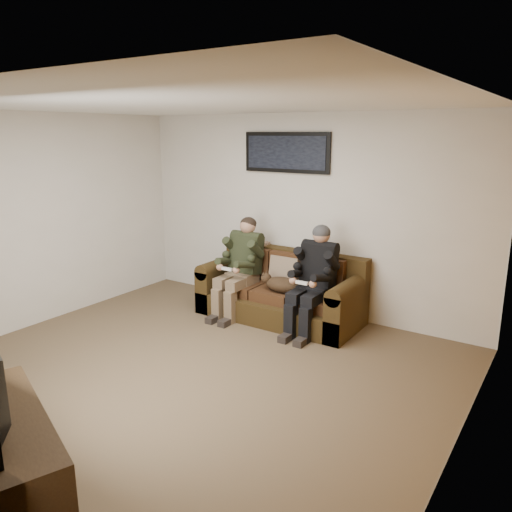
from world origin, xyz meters
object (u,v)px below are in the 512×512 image
Objects in this scene: framed_poster at (286,152)px; cat at (281,284)px; sofa at (282,293)px; person_left at (241,261)px; person_right at (314,274)px; tv_stand at (8,449)px.

cat is at bearing -63.55° from framed_poster.
framed_poster is (-0.20, 0.39, 1.78)m from sofa.
person_left is 1.07m from person_right.
person_right is at bearing 4.92° from cat.
framed_poster is (-0.74, 0.57, 1.39)m from person_right.
tv_stand is at bearing -89.33° from sofa.
tv_stand is at bearing -90.90° from cat.
person_left is at bearing 120.53° from tv_stand.
tv_stand is at bearing -80.84° from person_left.
person_right reaches higher than cat.
person_left is 1.93× the size of cat.
cat is at bearing -3.34° from person_left.
sofa is at bearing -62.94° from framed_poster.
sofa is 0.69m from person_right.
framed_poster reaches higher than tv_stand.
tv_stand is (-0.49, -3.60, -0.47)m from person_right.
framed_poster is at bearing 114.73° from tv_stand.
sofa is 1.63× the size of person_right.
person_right reaches higher than tv_stand.
sofa is 3.78m from tv_stand.
sofa is 1.64× the size of person_left.
sofa is 3.17× the size of cat.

